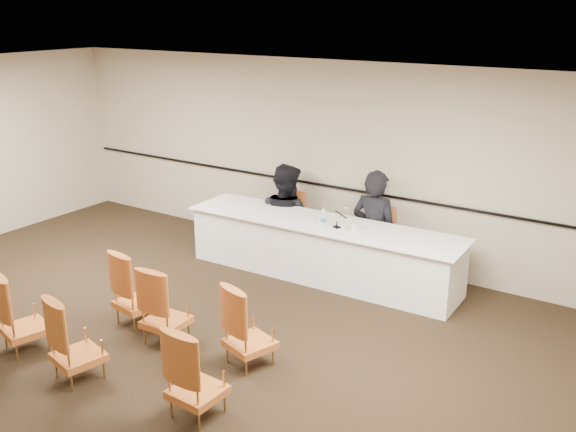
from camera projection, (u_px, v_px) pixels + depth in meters
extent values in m
plane|color=black|center=(139.00, 359.00, 7.15)|extent=(10.00, 10.00, 0.00)
plane|color=white|center=(117.00, 86.00, 6.21)|extent=(10.00, 10.00, 0.00)
cube|color=#C6B19C|center=(323.00, 159.00, 9.86)|extent=(10.00, 0.04, 3.00)
cube|color=black|center=(321.00, 185.00, 9.95)|extent=(9.80, 0.04, 0.03)
imported|color=black|center=(374.00, 235.00, 9.36)|extent=(0.73, 0.48, 1.96)
imported|color=black|center=(286.00, 224.00, 10.16)|extent=(1.06, 0.89, 1.96)
cube|color=silver|center=(356.00, 229.00, 8.81)|extent=(0.37, 0.34, 0.00)
cylinder|color=white|center=(320.00, 220.00, 9.01)|extent=(0.08, 0.08, 0.10)
cylinder|color=white|center=(354.00, 228.00, 8.65)|extent=(0.08, 0.08, 0.12)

